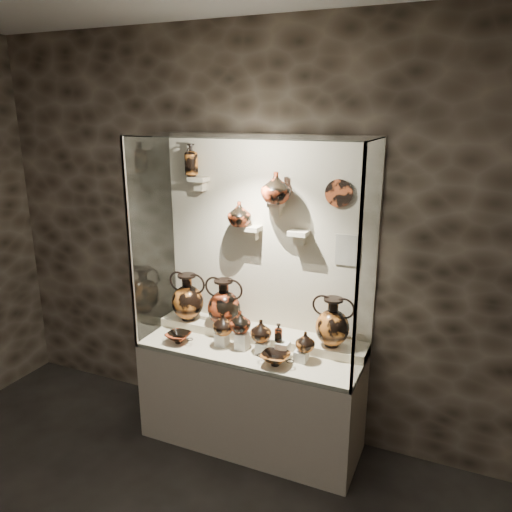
{
  "coord_description": "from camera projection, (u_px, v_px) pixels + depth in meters",
  "views": [
    {
      "loc": [
        1.43,
        -0.96,
        2.56
      ],
      "look_at": [
        0.02,
        2.23,
        1.54
      ],
      "focal_mm": 35.0,
      "sensor_mm": 36.0,
      "label": 1
    }
  ],
  "objects": [
    {
      "name": "wall_back",
      "position": [
        268.0,
        240.0,
        3.86
      ],
      "size": [
        5.0,
        0.02,
        3.2
      ],
      "primitive_type": "cube",
      "color": "black",
      "rests_on": "ground"
    },
    {
      "name": "plinth",
      "position": [
        251.0,
        397.0,
        3.92
      ],
      "size": [
        1.7,
        0.6,
        0.8
      ],
      "primitive_type": "cube",
      "color": "beige",
      "rests_on": "floor"
    },
    {
      "name": "front_tier",
      "position": [
        251.0,
        349.0,
        3.8
      ],
      "size": [
        1.68,
        0.58,
        0.03
      ],
      "primitive_type": "cube",
      "color": "beige",
      "rests_on": "plinth"
    },
    {
      "name": "rear_tier",
      "position": [
        260.0,
        336.0,
        3.94
      ],
      "size": [
        1.7,
        0.25,
        0.1
      ],
      "primitive_type": "cube",
      "color": "beige",
      "rests_on": "plinth"
    },
    {
      "name": "back_panel",
      "position": [
        267.0,
        240.0,
        3.86
      ],
      "size": [
        1.7,
        0.03,
        1.6
      ],
      "primitive_type": "cube",
      "color": "beige",
      "rests_on": "plinth"
    },
    {
      "name": "glass_front",
      "position": [
        232.0,
        261.0,
        3.32
      ],
      "size": [
        1.7,
        0.01,
        1.6
      ],
      "primitive_type": "cube",
      "color": "white",
      "rests_on": "plinth"
    },
    {
      "name": "glass_left",
      "position": [
        152.0,
        238.0,
        3.91
      ],
      "size": [
        0.01,
        0.6,
        1.6
      ],
      "primitive_type": "cube",
      "color": "white",
      "rests_on": "plinth"
    },
    {
      "name": "glass_right",
      "position": [
        368.0,
        264.0,
        3.25
      ],
      "size": [
        0.01,
        0.6,
        1.6
      ],
      "primitive_type": "cube",
      "color": "white",
      "rests_on": "plinth"
    },
    {
      "name": "glass_top",
      "position": [
        250.0,
        136.0,
        3.36
      ],
      "size": [
        1.7,
        0.6,
        0.01
      ],
      "primitive_type": "cube",
      "color": "white",
      "rests_on": "back_panel"
    },
    {
      "name": "frame_post_left",
      "position": [
        130.0,
        247.0,
        3.65
      ],
      "size": [
        0.02,
        0.02,
        1.6
      ],
      "primitive_type": "cube",
      "color": "gray",
      "rests_on": "plinth"
    },
    {
      "name": "frame_post_right",
      "position": [
        358.0,
        277.0,
        3.0
      ],
      "size": [
        0.02,
        0.02,
        1.6
      ],
      "primitive_type": "cube",
      "color": "gray",
      "rests_on": "plinth"
    },
    {
      "name": "pedestal_a",
      "position": [
        222.0,
        339.0,
        3.82
      ],
      "size": [
        0.09,
        0.09,
        0.1
      ],
      "primitive_type": "cube",
      "color": "silver",
      "rests_on": "front_tier"
    },
    {
      "name": "pedestal_b",
      "position": [
        242.0,
        341.0,
        3.75
      ],
      "size": [
        0.09,
        0.09,
        0.13
      ],
      "primitive_type": "cube",
      "color": "silver",
      "rests_on": "front_tier"
    },
    {
      "name": "pedestal_c",
      "position": [
        263.0,
        347.0,
        3.69
      ],
      "size": [
        0.09,
        0.09,
        0.09
      ],
      "primitive_type": "cube",
      "color": "silver",
      "rests_on": "front_tier"
    },
    {
      "name": "pedestal_d",
      "position": [
        283.0,
        350.0,
        3.63
      ],
      "size": [
        0.09,
        0.09,
        0.12
      ],
      "primitive_type": "cube",
      "color": "silver",
      "rests_on": "front_tier"
    },
    {
      "name": "pedestal_e",
      "position": [
        301.0,
        356.0,
        3.58
      ],
      "size": [
        0.09,
        0.09,
        0.08
      ],
      "primitive_type": "cube",
      "color": "silver",
      "rests_on": "front_tier"
    },
    {
      "name": "bracket_ul",
      "position": [
        199.0,
        179.0,
        3.88
      ],
      "size": [
        0.14,
        0.12,
        0.04
      ],
      "primitive_type": "cube",
      "color": "beige",
      "rests_on": "back_panel"
    },
    {
      "name": "bracket_ca",
      "position": [
        252.0,
        228.0,
        3.8
      ],
      "size": [
        0.14,
        0.12,
        0.04
      ],
      "primitive_type": "cube",
      "color": "beige",
      "rests_on": "back_panel"
    },
    {
      "name": "bracket_cb",
      "position": [
        276.0,
        204.0,
        3.67
      ],
      "size": [
        0.1,
        0.12,
        0.04
      ],
      "primitive_type": "cube",
      "color": "beige",
      "rests_on": "back_panel"
    },
    {
      "name": "bracket_cc",
      "position": [
        299.0,
        233.0,
        3.65
      ],
      "size": [
        0.14,
        0.12,
        0.04
      ],
      "primitive_type": "cube",
      "color": "beige",
      "rests_on": "back_panel"
    },
    {
      "name": "amphora_left",
      "position": [
        188.0,
        297.0,
        4.08
      ],
      "size": [
        0.38,
        0.38,
        0.39
      ],
      "primitive_type": null,
      "rotation": [
        0.0,
        0.0,
        0.24
      ],
      "color": "#A85A20",
      "rests_on": "rear_tier"
    },
    {
      "name": "amphora_mid",
      "position": [
        224.0,
        303.0,
        3.95
      ],
      "size": [
        0.31,
        0.31,
        0.39
      ],
      "primitive_type": null,
      "rotation": [
        0.0,
        0.0,
        0.0
      ],
      "color": "#9E391C",
      "rests_on": "rear_tier"
    },
    {
      "name": "amphora_right",
      "position": [
        333.0,
        322.0,
        3.62
      ],
      "size": [
        0.4,
        0.4,
        0.37
      ],
      "primitive_type": null,
      "rotation": [
        0.0,
        0.0,
        0.44
      ],
      "color": "#A85A20",
      "rests_on": "rear_tier"
    },
    {
      "name": "jug_a",
      "position": [
        223.0,
        324.0,
        3.77
      ],
      "size": [
        0.21,
        0.21,
        0.17
      ],
      "primitive_type": "imported",
      "rotation": [
        0.0,
        0.0,
        -0.41
      ],
      "color": "#A85A20",
      "rests_on": "pedestal_a"
    },
    {
      "name": "jug_b",
      "position": [
        240.0,
        321.0,
        3.73
      ],
      "size": [
        0.2,
        0.2,
        0.17
      ],
      "primitive_type": "imported",
      "rotation": [
        0.0,
        0.0,
        0.21
      ],
      "color": "#9E391C",
      "rests_on": "pedestal_b"
    },
    {
      "name": "jug_c",
      "position": [
        261.0,
        330.0,
        3.68
      ],
      "size": [
        0.21,
        0.21,
        0.17
      ],
      "primitive_type": "imported",
      "rotation": [
        0.0,
        0.0,
        -0.4
      ],
      "color": "#A85A20",
      "rests_on": "pedestal_c"
    },
    {
      "name": "jug_e",
      "position": [
        305.0,
        341.0,
        3.55
      ],
      "size": [
        0.16,
        0.16,
        0.15
      ],
      "primitive_type": "imported",
      "rotation": [
        0.0,
        0.0,
        0.14
      ],
      "color": "#A85A20",
      "rests_on": "pedestal_e"
    },
    {
      "name": "lekythos_small",
      "position": [
        279.0,
        332.0,
        3.6
      ],
      "size": [
        0.08,
        0.08,
        0.16
      ],
      "primitive_type": null,
      "rotation": [
        0.0,
        0.0,
        0.26
      ],
      "color": "#9E391C",
      "rests_on": "pedestal_d"
    },
    {
      "name": "kylix_left",
      "position": [
        179.0,
        337.0,
        3.86
      ],
      "size": [
        0.27,
        0.24,
        0.1
      ],
      "primitive_type": null,
      "rotation": [
        0.0,
        0.0,
        -0.17
      ],
      "color": "#9E391C",
      "rests_on": "front_tier"
    },
    {
      "name": "kylix_right",
      "position": [
        275.0,
        358.0,
        3.52
      ],
      "size": [
        0.32,
        0.29,
        0.11
      ],
      "primitive_type": null,
      "rotation": [
        0.0,
        0.0,
        -0.31
      ],
      "color": "#A85A20",
      "rests_on": "front_tier"
    },
    {
      "name": "lekythos_tall",
      "position": [
        191.0,
        158.0,
        3.85
      ],
      "size": [
        0.12,
        0.12,
        0.28
      ],
      "primitive_type": null,
      "rotation": [
        0.0,
        0.0,
        0.08
      ],
      "color": "#A85A20",
      "rests_on": "bracket_ul"
    },
    {
      "name": "ovoid_vase_a",
      "position": [
        239.0,
        214.0,
        3.77
      ],
      "size": [
        0.19,
        0.19,
        0.19
      ],
      "primitive_type": "imported",
      "rotation": [
        0.0,
        0.0,
        -0.04
      ],
      "color": "#9E391C",
      "rests_on": "bracket_ca"
    },
    {
      "name": "ovoid_vase_b",
      "position": [
        276.0,
        188.0,
        3.57
      ],
      "size": [
        0.27,
        0.27,
        0.23
      ],
      "primitive_type": "imported",
      "rotation": [
        0.0,
        0.0,
        0.32
      ],
      "color": "#9E391C",
      "rests_on": "bracket_cb"
    },
    {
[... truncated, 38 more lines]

